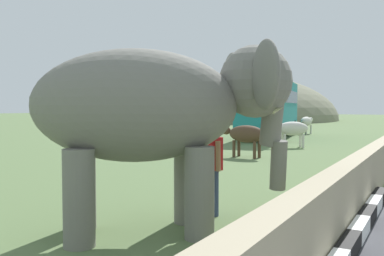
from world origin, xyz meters
TOP-DOWN VIEW (x-y plane):
  - barrier_parapet at (2.00, 3.78)m, footprint 28.00×0.36m
  - elephant at (3.44, 6.18)m, footprint 3.77×3.89m
  - person_handler at (4.77, 5.98)m, footprint 0.48×0.53m
  - bus_teal at (23.55, 11.46)m, footprint 9.32×4.09m
  - cow_near at (17.97, 8.42)m, footprint 1.48×1.76m
  - cow_mid at (13.17, 8.79)m, footprint 0.81×1.92m
  - cow_far at (28.25, 10.39)m, footprint 1.92×0.76m
  - hill_east at (55.00, 27.64)m, footprint 35.43×28.34m

SIDE VIEW (x-z plane):
  - hill_east at x=55.00m, z-range -6.55..6.55m
  - barrier_parapet at x=2.00m, z-range 0.00..1.00m
  - cow_near at x=17.97m, z-range 0.26..1.48m
  - cow_mid at x=13.17m, z-range 0.26..1.48m
  - cow_far at x=28.25m, z-range 0.26..1.48m
  - person_handler at x=4.77m, z-range 0.10..1.75m
  - elephant at x=3.44m, z-range 0.45..3.36m
  - bus_teal at x=23.55m, z-range 0.33..3.83m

